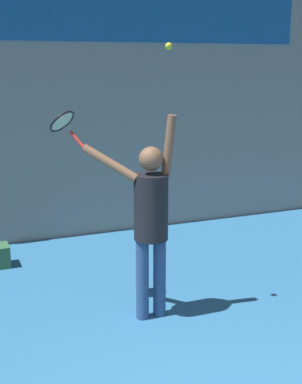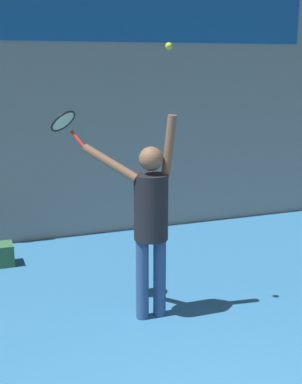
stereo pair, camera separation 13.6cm
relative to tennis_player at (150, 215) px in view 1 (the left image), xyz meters
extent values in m
cube|color=gray|center=(-0.26, 2.93, 1.40)|extent=(18.00, 0.10, 5.00)
cube|color=#195B9E|center=(-0.26, 2.87, 2.18)|extent=(7.77, 0.02, 0.84)
cylinder|color=#2D4C7F|center=(-0.09, -0.01, -0.68)|extent=(0.13, 0.13, 0.85)
cylinder|color=#2D4C7F|center=(0.10, -0.01, -0.68)|extent=(0.13, 0.13, 0.85)
cylinder|color=black|center=(0.01, -0.01, 0.08)|extent=(0.34, 0.34, 0.66)
sphere|color=brown|center=(0.01, -0.01, 0.56)|extent=(0.24, 0.24, 0.24)
cylinder|color=brown|center=(0.19, -0.03, 0.68)|extent=(0.18, 0.17, 0.61)
cylinder|color=brown|center=(-0.36, 0.17, 0.51)|extent=(0.51, 0.44, 0.36)
cylinder|color=red|center=(-0.62, 0.40, 0.73)|extent=(0.14, 0.16, 0.17)
torus|color=black|center=(-0.73, 0.54, 0.90)|extent=(0.37, 0.35, 0.23)
cylinder|color=beige|center=(-0.73, 0.54, 0.90)|extent=(0.31, 0.29, 0.19)
sphere|color=#CCDB2D|center=(0.17, -0.03, 1.62)|extent=(0.07, 0.07, 0.07)
camera|label=1|loc=(-1.90, -4.73, 1.47)|focal=50.00mm
camera|label=2|loc=(-1.78, -4.78, 1.47)|focal=50.00mm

